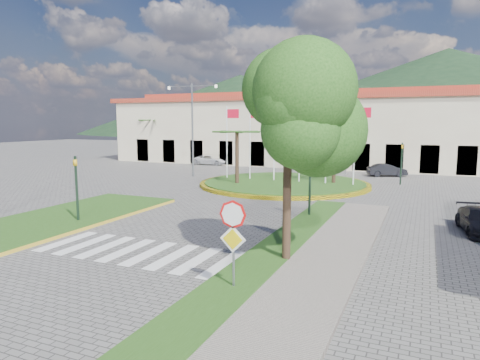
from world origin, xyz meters
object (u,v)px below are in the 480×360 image
at_px(white_van, 211,160).
at_px(car_dark_a, 295,160).
at_px(deciduous_tree, 288,109).
at_px(car_dark_b, 387,170).
at_px(stop_sign, 233,230).
at_px(roundabout_island, 284,183).

distance_m(white_van, car_dark_a, 9.36).
xyz_separation_m(deciduous_tree, car_dark_b, (1.11, 25.86, -4.62)).
bearing_deg(stop_sign, white_van, 118.42).
xyz_separation_m(roundabout_island, deciduous_tree, (5.50, -17.00, 5.00)).
height_order(white_van, car_dark_a, car_dark_a).
xyz_separation_m(stop_sign, white_van, (-17.19, 31.75, -1.25)).
distance_m(stop_sign, white_van, 36.13).
height_order(deciduous_tree, car_dark_b, deciduous_tree).
relative_size(roundabout_island, stop_sign, 4.79).
height_order(roundabout_island, stop_sign, roundabout_island).
bearing_deg(car_dark_a, roundabout_island, -155.22).
relative_size(stop_sign, car_dark_a, 0.74).
bearing_deg(roundabout_island, deciduous_tree, -72.09).
bearing_deg(roundabout_island, car_dark_a, 103.11).
xyz_separation_m(car_dark_a, car_dark_b, (10.05, -5.90, -0.06)).
distance_m(roundabout_island, car_dark_a, 15.16).
bearing_deg(roundabout_island, white_van, 136.37).
bearing_deg(white_van, car_dark_b, -101.60).
xyz_separation_m(deciduous_tree, white_van, (-17.79, 28.72, -4.63)).
distance_m(stop_sign, car_dark_b, 28.97).
bearing_deg(car_dark_a, stop_sign, -154.87).
distance_m(stop_sign, car_dark_a, 35.80).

